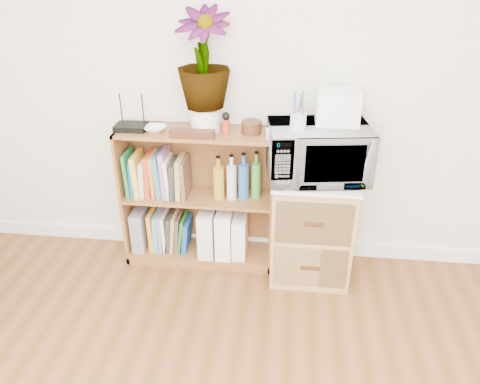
# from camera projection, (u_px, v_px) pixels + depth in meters

# --- Properties ---
(skirting_board) EXTENTS (4.00, 0.02, 0.10)m
(skirting_board) POSITION_uv_depth(u_px,v_px,m) (252.00, 243.00, 3.40)
(skirting_board) COLOR white
(skirting_board) RESTS_ON ground
(bookshelf) EXTENTS (1.00, 0.30, 0.95)m
(bookshelf) POSITION_uv_depth(u_px,v_px,m) (199.00, 198.00, 3.11)
(bookshelf) COLOR brown
(bookshelf) RESTS_ON ground
(wicker_unit) EXTENTS (0.50, 0.45, 0.70)m
(wicker_unit) POSITION_uv_depth(u_px,v_px,m) (311.00, 227.00, 3.03)
(wicker_unit) COLOR #9E7542
(wicker_unit) RESTS_ON ground
(microwave) EXTENTS (0.64, 0.48, 0.32)m
(microwave) POSITION_uv_depth(u_px,v_px,m) (318.00, 152.00, 2.77)
(microwave) COLOR silver
(microwave) RESTS_ON wicker_unit
(pen_cup) EXTENTS (0.09, 0.09, 0.10)m
(pen_cup) POSITION_uv_depth(u_px,v_px,m) (298.00, 121.00, 2.62)
(pen_cup) COLOR silver
(pen_cup) RESTS_ON microwave
(small_appliance) EXTENTS (0.25, 0.21, 0.19)m
(small_appliance) POSITION_uv_depth(u_px,v_px,m) (338.00, 107.00, 2.70)
(small_appliance) COLOR white
(small_appliance) RESTS_ON microwave
(router) EXTENTS (0.19, 0.13, 0.04)m
(router) POSITION_uv_depth(u_px,v_px,m) (131.00, 127.00, 2.90)
(router) COLOR black
(router) RESTS_ON bookshelf
(white_bowl) EXTENTS (0.13, 0.13, 0.03)m
(white_bowl) POSITION_uv_depth(u_px,v_px,m) (155.00, 129.00, 2.88)
(white_bowl) COLOR white
(white_bowl) RESTS_ON bookshelf
(plant_pot) EXTENTS (0.18, 0.18, 0.15)m
(plant_pot) POSITION_uv_depth(u_px,v_px,m) (205.00, 119.00, 2.87)
(plant_pot) COLOR white
(plant_pot) RESTS_ON bookshelf
(potted_plant) EXTENTS (0.32, 0.32, 0.57)m
(potted_plant) POSITION_uv_depth(u_px,v_px,m) (203.00, 59.00, 2.70)
(potted_plant) COLOR #2E722D
(potted_plant) RESTS_ON plant_pot
(trinket_box) EXTENTS (0.27, 0.07, 0.04)m
(trinket_box) POSITION_uv_depth(u_px,v_px,m) (192.00, 134.00, 2.79)
(trinket_box) COLOR #3D1F10
(trinket_box) RESTS_ON bookshelf
(kokeshi_doll) EXTENTS (0.04, 0.04, 0.10)m
(kokeshi_doll) POSITION_uv_depth(u_px,v_px,m) (226.00, 127.00, 2.81)
(kokeshi_doll) COLOR #B62F16
(kokeshi_doll) RESTS_ON bookshelf
(wooden_bowl) EXTENTS (0.13, 0.13, 0.07)m
(wooden_bowl) POSITION_uv_depth(u_px,v_px,m) (251.00, 127.00, 2.85)
(wooden_bowl) COLOR #3B2210
(wooden_bowl) RESTS_ON bookshelf
(paint_jars) EXTENTS (0.10, 0.04, 0.05)m
(paint_jars) POSITION_uv_depth(u_px,v_px,m) (274.00, 136.00, 2.75)
(paint_jars) COLOR #D97880
(paint_jars) RESTS_ON bookshelf
(file_box) EXTENTS (0.09, 0.23, 0.29)m
(file_box) POSITION_uv_depth(u_px,v_px,m) (141.00, 227.00, 3.28)
(file_box) COLOR gray
(file_box) RESTS_ON bookshelf
(magazine_holder_left) EXTENTS (0.10, 0.26, 0.33)m
(magazine_holder_left) POSITION_uv_depth(u_px,v_px,m) (208.00, 230.00, 3.21)
(magazine_holder_left) COLOR silver
(magazine_holder_left) RESTS_ON bookshelf
(magazine_holder_mid) EXTENTS (0.10, 0.26, 0.33)m
(magazine_holder_mid) POSITION_uv_depth(u_px,v_px,m) (225.00, 231.00, 3.20)
(magazine_holder_mid) COLOR white
(magazine_holder_mid) RESTS_ON bookshelf
(magazine_holder_right) EXTENTS (0.09, 0.23, 0.29)m
(magazine_holder_right) POSITION_uv_depth(u_px,v_px,m) (240.00, 234.00, 3.20)
(magazine_holder_right) COLOR white
(magazine_holder_right) RESTS_ON bookshelf
(cookbooks) EXTENTS (0.40, 0.20, 0.31)m
(cookbooks) POSITION_uv_depth(u_px,v_px,m) (158.00, 174.00, 3.06)
(cookbooks) COLOR #1E7038
(cookbooks) RESTS_ON bookshelf
(liquor_bottles) EXTENTS (0.30, 0.07, 0.31)m
(liquor_bottles) POSITION_uv_depth(u_px,v_px,m) (237.00, 177.00, 3.01)
(liquor_bottles) COLOR #B58221
(liquor_bottles) RESTS_ON bookshelf
(lower_books) EXTENTS (0.28, 0.19, 0.29)m
(lower_books) POSITION_uv_depth(u_px,v_px,m) (170.00, 231.00, 3.26)
(lower_books) COLOR orange
(lower_books) RESTS_ON bookshelf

